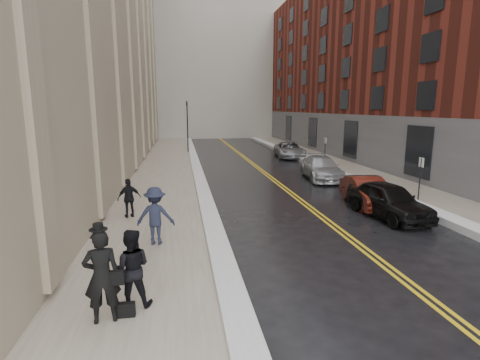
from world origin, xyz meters
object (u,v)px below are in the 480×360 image
object	(u,v)px
car_silver_far	(289,150)
pedestrian_c	(129,198)
car_black	(388,200)
pedestrian_a	(131,268)
pedestrian_main	(102,276)
pedestrian_b	(155,216)
car_maroon	(367,192)
car_silver_near	(321,168)

from	to	relation	value
car_silver_far	pedestrian_c	xyz separation A→B (m)	(-12.00, -17.98, 0.23)
car_black	car_silver_far	world-z (taller)	car_black
pedestrian_a	pedestrian_c	distance (m)	7.24
pedestrian_main	pedestrian_a	xyz separation A→B (m)	(0.51, 0.57, -0.11)
pedestrian_b	pedestrian_c	world-z (taller)	pedestrian_b
car_maroon	pedestrian_main	size ratio (longest dim) A/B	2.06
pedestrian_a	pedestrian_c	size ratio (longest dim) A/B	1.12
car_silver_near	pedestrian_a	bearing A→B (deg)	-117.83
pedestrian_c	car_silver_far	bearing A→B (deg)	-145.32
pedestrian_a	pedestrian_c	bearing A→B (deg)	-81.07
pedestrian_main	pedestrian_b	world-z (taller)	pedestrian_main
car_maroon	pedestrian_c	distance (m)	10.67
pedestrian_b	car_silver_near	bearing A→B (deg)	-126.04
car_black	car_silver_near	size ratio (longest dim) A/B	0.88
pedestrian_a	pedestrian_c	world-z (taller)	pedestrian_a
car_maroon	car_silver_far	distance (m)	17.38
car_silver_far	pedestrian_main	xyz separation A→B (m)	(-11.55, -25.73, 0.44)
car_maroon	pedestrian_b	distance (m)	10.20
car_black	pedestrian_b	xyz separation A→B (m)	(-9.38, -2.08, 0.36)
pedestrian_main	pedestrian_b	distance (m)	4.54
car_silver_far	pedestrian_main	bearing A→B (deg)	-107.29
pedestrian_b	pedestrian_c	distance (m)	3.51
car_silver_far	pedestrian_b	xyz separation A→B (m)	(-10.75, -21.25, 0.38)
pedestrian_main	car_silver_near	bearing A→B (deg)	-135.37
car_black	pedestrian_main	bearing A→B (deg)	-153.32
pedestrian_main	pedestrian_c	world-z (taller)	pedestrian_main
pedestrian_a	car_silver_near	bearing A→B (deg)	-123.22
car_silver_near	pedestrian_main	size ratio (longest dim) A/B	2.48
car_maroon	pedestrian_a	bearing A→B (deg)	-133.89
car_black	pedestrian_a	size ratio (longest dim) A/B	2.43
car_maroon	car_silver_far	world-z (taller)	car_silver_far
car_silver_far	pedestrian_a	xyz separation A→B (m)	(-11.04, -25.16, 0.33)
car_black	car_maroon	size ratio (longest dim) A/B	1.06
car_silver_far	pedestrian_c	distance (m)	21.62
pedestrian_b	car_black	bearing A→B (deg)	-161.16
car_maroon	car_silver_far	size ratio (longest dim) A/B	0.80
pedestrian_c	car_maroon	bearing A→B (deg)	161.90
car_black	pedestrian_c	xyz separation A→B (m)	(-10.63, 1.19, 0.21)
car_silver_far	pedestrian_a	bearing A→B (deg)	-106.80
car_black	car_maroon	bearing A→B (deg)	83.25
car_maroon	pedestrian_b	bearing A→B (deg)	-150.19
car_silver_far	pedestrian_b	bearing A→B (deg)	-109.95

